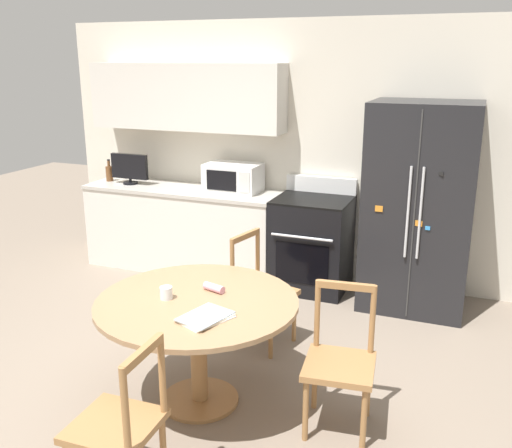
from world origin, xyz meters
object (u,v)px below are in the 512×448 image
object	(u,v)px
dining_chair_far	(262,293)
candle_glass	(166,294)
oven_range	(312,243)
countertop_tv	(130,168)
counter_bottle	(109,173)
refrigerator	(419,208)
dining_chair_right	(340,363)
dining_chair_near	(120,426)
microwave	(233,178)

from	to	relation	value
dining_chair_far	candle_glass	distance (m)	1.08
oven_range	countertop_tv	distance (m)	2.16
countertop_tv	counter_bottle	bearing A→B (deg)	171.47
oven_range	dining_chair_far	size ratio (longest dim) A/B	1.20
countertop_tv	dining_chair_far	distance (m)	2.47
refrigerator	oven_range	bearing A→B (deg)	177.20
dining_chair_right	candle_glass	world-z (taller)	dining_chair_right
refrigerator	oven_range	xyz separation A→B (m)	(-1.00, 0.05, -0.47)
dining_chair_near	oven_range	bearing A→B (deg)	-3.47
refrigerator	dining_chair_far	size ratio (longest dim) A/B	2.08
oven_range	refrigerator	bearing A→B (deg)	-2.80
oven_range	dining_chair_near	size ratio (longest dim) A/B	1.20
dining_chair_far	microwave	bearing A→B (deg)	-134.91
refrigerator	oven_range	world-z (taller)	refrigerator
countertop_tv	dining_chair_right	world-z (taller)	countertop_tv
dining_chair_near	microwave	bearing A→B (deg)	12.01
countertop_tv	counter_bottle	xyz separation A→B (m)	(-0.30, 0.05, -0.09)
counter_bottle	candle_glass	size ratio (longest dim) A/B	3.00
refrigerator	microwave	size ratio (longest dim) A/B	3.36
refrigerator	dining_chair_far	world-z (taller)	refrigerator
dining_chair_far	candle_glass	size ratio (longest dim) A/B	11.09
dining_chair_far	counter_bottle	bearing A→B (deg)	-105.93
candle_glass	dining_chair_near	bearing A→B (deg)	-75.72
countertop_tv	dining_chair_right	xyz separation A→B (m)	(2.87, -2.09, -0.64)
microwave	refrigerator	bearing A→B (deg)	-4.01
countertop_tv	candle_glass	size ratio (longest dim) A/B	5.34
dining_chair_right	dining_chair_far	distance (m)	1.18
dining_chair_near	candle_glass	size ratio (longest dim) A/B	11.09
microwave	countertop_tv	size ratio (longest dim) A/B	1.28
oven_range	dining_chair_far	world-z (taller)	oven_range
countertop_tv	oven_range	bearing A→B (deg)	0.32
candle_glass	countertop_tv	bearing A→B (deg)	128.01
oven_range	counter_bottle	size ratio (longest dim) A/B	4.43
dining_chair_right	candle_glass	distance (m)	1.17
refrigerator	candle_glass	bearing A→B (deg)	-120.78
countertop_tv	dining_chair_right	distance (m)	3.61
refrigerator	counter_bottle	bearing A→B (deg)	178.60
refrigerator	dining_chair_far	bearing A→B (deg)	-130.39
dining_chair_near	dining_chair_far	distance (m)	1.86
oven_range	candle_glass	distance (m)	2.30
oven_range	countertop_tv	bearing A→B (deg)	-179.68
refrigerator	counter_bottle	distance (m)	3.37
dining_chair_far	countertop_tv	bearing A→B (deg)	-108.52
oven_range	candle_glass	xyz separation A→B (m)	(-0.32, -2.26, 0.31)
countertop_tv	counter_bottle	distance (m)	0.32
counter_bottle	dining_chair_right	distance (m)	3.86
dining_chair_near	dining_chair_far	world-z (taller)	same
oven_range	dining_chair_far	xyz separation A→B (m)	(-0.04, -1.27, -0.03)
candle_glass	refrigerator	bearing A→B (deg)	59.22
counter_bottle	candle_glass	world-z (taller)	counter_bottle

